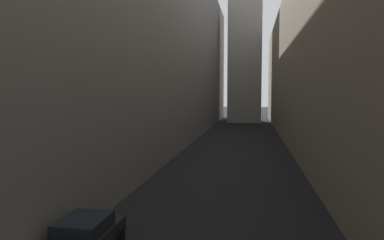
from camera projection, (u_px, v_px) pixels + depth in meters
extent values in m
plane|color=black|center=(235.00, 153.00, 36.82)|extent=(264.00, 264.00, 0.00)
cube|color=slate|center=(119.00, 34.00, 39.97)|extent=(14.64, 108.00, 24.86)
cube|color=gray|center=(349.00, 59.00, 36.34)|extent=(11.13, 108.00, 18.81)
cube|color=gray|center=(245.00, 28.00, 76.74)|extent=(6.87, 6.87, 39.51)
cube|color=black|center=(84.00, 225.00, 13.42)|extent=(1.62, 2.07, 0.54)
cylinder|color=black|center=(79.00, 233.00, 14.95)|extent=(0.22, 0.62, 0.62)
cylinder|color=black|center=(120.00, 235.00, 14.67)|extent=(0.22, 0.62, 0.62)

